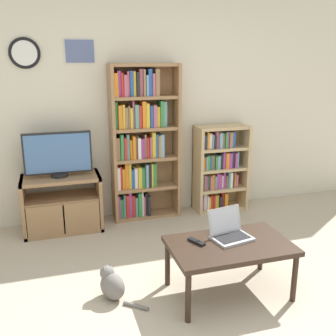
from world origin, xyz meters
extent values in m
cube|color=beige|center=(0.00, 2.41, 1.30)|extent=(6.83, 0.06, 2.60)
torus|color=black|center=(-1.24, 2.37, 1.89)|extent=(0.31, 0.03, 0.31)
cylinder|color=white|center=(-1.24, 2.37, 1.89)|extent=(0.26, 0.02, 0.26)
cube|color=silver|center=(-0.68, 2.37, 1.91)|extent=(0.33, 0.01, 0.26)
cube|color=slate|center=(-0.68, 2.37, 1.91)|extent=(0.30, 0.02, 0.23)
cube|color=#9E754C|center=(-1.38, 2.14, 0.31)|extent=(0.04, 0.44, 0.62)
cube|color=#9E754C|center=(-0.59, 2.14, 0.31)|extent=(0.04, 0.44, 0.62)
cube|color=#9E754C|center=(-0.98, 2.14, 0.60)|extent=(0.83, 0.44, 0.04)
cube|color=#9E754C|center=(-0.98, 2.14, 0.02)|extent=(0.83, 0.44, 0.04)
cube|color=#9E754C|center=(-0.98, 2.14, 0.37)|extent=(0.76, 0.40, 0.04)
cube|color=#9E754C|center=(-1.18, 1.93, 0.20)|extent=(0.37, 0.02, 0.33)
cube|color=#9E754C|center=(-0.79, 1.93, 0.20)|extent=(0.37, 0.02, 0.33)
cylinder|color=black|center=(-0.99, 2.14, 0.64)|extent=(0.18, 0.18, 0.04)
cube|color=black|center=(-0.99, 2.14, 0.88)|extent=(0.70, 0.05, 0.44)
cube|color=#4770A8|center=(-0.99, 2.11, 0.88)|extent=(0.67, 0.01, 0.41)
cube|color=#9E754C|center=(-0.39, 2.23, 0.90)|extent=(0.04, 0.26, 1.79)
cube|color=#9E754C|center=(0.36, 2.23, 0.90)|extent=(0.04, 0.26, 1.79)
cube|color=#9E754C|center=(-0.02, 2.35, 0.90)|extent=(0.78, 0.02, 1.79)
cube|color=#9E754C|center=(-0.02, 2.23, 0.02)|extent=(0.71, 0.22, 0.04)
cube|color=#9E754C|center=(-0.02, 2.23, 0.37)|extent=(0.71, 0.22, 0.04)
cube|color=#9E754C|center=(-0.02, 2.23, 0.72)|extent=(0.71, 0.22, 0.04)
cube|color=#9E754C|center=(-0.02, 2.23, 1.07)|extent=(0.71, 0.22, 0.04)
cube|color=#9E754C|center=(-0.02, 2.23, 1.42)|extent=(0.71, 0.22, 0.04)
cube|color=#9E754C|center=(-0.02, 2.23, 1.77)|extent=(0.71, 0.22, 0.04)
cube|color=#9E4293|center=(-0.35, 2.24, 0.17)|extent=(0.03, 0.18, 0.27)
cube|color=#388947|center=(-0.32, 2.25, 0.15)|extent=(0.04, 0.16, 0.23)
cube|color=#5B9389|center=(-0.29, 2.24, 0.18)|extent=(0.02, 0.18, 0.28)
cube|color=red|center=(-0.26, 2.24, 0.17)|extent=(0.04, 0.18, 0.28)
cube|color=#9E4293|center=(-0.22, 2.25, 0.19)|extent=(0.03, 0.16, 0.30)
cube|color=red|center=(-0.18, 2.24, 0.17)|extent=(0.04, 0.17, 0.26)
cube|color=#5B9389|center=(-0.15, 2.24, 0.15)|extent=(0.03, 0.18, 0.23)
cube|color=#388947|center=(-0.11, 2.24, 0.18)|extent=(0.04, 0.20, 0.29)
cube|color=white|center=(-0.08, 2.24, 0.19)|extent=(0.02, 0.18, 0.30)
cube|color=#B75B70|center=(-0.05, 2.24, 0.15)|extent=(0.02, 0.17, 0.24)
cube|color=#232328|center=(-0.03, 2.24, 0.17)|extent=(0.03, 0.17, 0.27)
cube|color=#232328|center=(0.00, 2.24, 0.16)|extent=(0.03, 0.20, 0.24)
cube|color=white|center=(-0.35, 2.24, 0.52)|extent=(0.03, 0.20, 0.26)
cube|color=red|center=(-0.32, 2.25, 0.52)|extent=(0.02, 0.16, 0.27)
cube|color=orange|center=(-0.29, 2.25, 0.51)|extent=(0.03, 0.16, 0.24)
cube|color=orange|center=(-0.25, 2.25, 0.54)|extent=(0.04, 0.16, 0.30)
cube|color=gold|center=(-0.21, 2.25, 0.54)|extent=(0.03, 0.16, 0.30)
cube|color=#2856A8|center=(-0.18, 2.25, 0.50)|extent=(0.03, 0.16, 0.22)
cube|color=white|center=(-0.15, 2.24, 0.51)|extent=(0.04, 0.17, 0.24)
cube|color=gold|center=(-0.10, 2.24, 0.51)|extent=(0.04, 0.19, 0.25)
cube|color=#388947|center=(-0.06, 2.24, 0.50)|extent=(0.04, 0.17, 0.24)
cube|color=#759EB7|center=(-0.02, 2.24, 0.52)|extent=(0.03, 0.20, 0.27)
cube|color=#232328|center=(0.01, 2.24, 0.53)|extent=(0.03, 0.18, 0.28)
cube|color=gold|center=(0.04, 2.24, 0.53)|extent=(0.02, 0.19, 0.28)
cube|color=#388947|center=(0.08, 2.25, 0.52)|extent=(0.04, 0.16, 0.27)
cube|color=#93704C|center=(-0.34, 2.24, 0.86)|extent=(0.04, 0.18, 0.25)
cube|color=#388947|center=(-0.30, 2.24, 0.88)|extent=(0.03, 0.19, 0.29)
cube|color=red|center=(-0.26, 2.24, 0.86)|extent=(0.03, 0.19, 0.25)
cube|color=#5B9389|center=(-0.23, 2.24, 0.88)|extent=(0.03, 0.17, 0.28)
cube|color=orange|center=(-0.20, 2.24, 0.85)|extent=(0.02, 0.17, 0.22)
cube|color=orange|center=(-0.16, 2.24, 0.87)|extent=(0.03, 0.20, 0.26)
cube|color=#93704C|center=(-0.14, 2.25, 0.86)|extent=(0.02, 0.16, 0.24)
cube|color=white|center=(-0.10, 2.24, 0.86)|extent=(0.04, 0.20, 0.24)
cube|color=#9E4293|center=(-0.07, 2.24, 0.85)|extent=(0.02, 0.20, 0.22)
cube|color=#9E4293|center=(-0.05, 2.25, 0.85)|extent=(0.02, 0.16, 0.23)
cube|color=#93704C|center=(-0.03, 2.25, 0.87)|extent=(0.02, 0.16, 0.27)
cube|color=red|center=(0.00, 2.24, 0.86)|extent=(0.03, 0.17, 0.24)
cube|color=#B75B70|center=(0.03, 2.24, 0.86)|extent=(0.02, 0.17, 0.24)
cube|color=gold|center=(0.07, 2.24, 0.89)|extent=(0.04, 0.18, 0.29)
cube|color=#2856A8|center=(0.11, 2.24, 0.87)|extent=(0.03, 0.19, 0.27)
cube|color=orange|center=(0.13, 2.24, 0.86)|extent=(0.02, 0.20, 0.25)
cube|color=#759EB7|center=(0.17, 2.24, 0.87)|extent=(0.04, 0.20, 0.26)
cube|color=#388947|center=(-0.35, 2.25, 1.24)|extent=(0.03, 0.16, 0.29)
cube|color=orange|center=(-0.31, 2.24, 1.22)|extent=(0.04, 0.19, 0.26)
cube|color=gold|center=(-0.27, 2.24, 1.22)|extent=(0.02, 0.19, 0.27)
cube|color=#93704C|center=(-0.24, 2.24, 1.21)|extent=(0.03, 0.18, 0.23)
cube|color=#93704C|center=(-0.21, 2.24, 1.22)|extent=(0.02, 0.18, 0.25)
cube|color=gold|center=(-0.18, 2.24, 1.20)|extent=(0.03, 0.18, 0.23)
cube|color=#B75B70|center=(-0.16, 2.24, 1.24)|extent=(0.02, 0.17, 0.30)
cube|color=#5B9389|center=(-0.12, 2.24, 1.22)|extent=(0.04, 0.20, 0.26)
cube|color=red|center=(-0.08, 2.24, 1.21)|extent=(0.03, 0.19, 0.25)
cube|color=orange|center=(-0.04, 2.24, 1.24)|extent=(0.04, 0.20, 0.30)
cube|color=gold|center=(0.00, 2.24, 1.23)|extent=(0.04, 0.20, 0.27)
cube|color=#2856A8|center=(0.04, 2.24, 1.21)|extent=(0.03, 0.19, 0.24)
cube|color=#B75B70|center=(0.08, 2.24, 1.21)|extent=(0.04, 0.20, 0.25)
cube|color=gold|center=(0.13, 2.24, 1.20)|extent=(0.04, 0.17, 0.23)
cube|color=#388947|center=(0.17, 2.24, 1.24)|extent=(0.03, 0.18, 0.29)
cube|color=#5B9389|center=(0.21, 2.25, 1.23)|extent=(0.04, 0.16, 0.29)
cube|color=orange|center=(-0.34, 2.24, 1.57)|extent=(0.04, 0.20, 0.25)
cube|color=#9E4293|center=(-0.30, 2.25, 1.58)|extent=(0.03, 0.16, 0.27)
cube|color=red|center=(-0.28, 2.24, 1.57)|extent=(0.02, 0.19, 0.25)
cube|color=#B75B70|center=(-0.24, 2.24, 1.56)|extent=(0.04, 0.20, 0.23)
cube|color=#B75B70|center=(-0.21, 2.25, 1.57)|extent=(0.02, 0.16, 0.27)
cube|color=#2856A8|center=(-0.17, 2.25, 1.58)|extent=(0.04, 0.16, 0.27)
cube|color=gold|center=(-0.14, 2.25, 1.57)|extent=(0.03, 0.16, 0.27)
cube|color=#232328|center=(-0.10, 2.24, 1.57)|extent=(0.03, 0.19, 0.26)
cube|color=#B75B70|center=(-0.06, 2.25, 1.59)|extent=(0.03, 0.16, 0.29)
cube|color=#93704C|center=(-0.03, 2.24, 1.58)|extent=(0.02, 0.20, 0.29)
cube|color=#759EB7|center=(0.00, 2.24, 1.55)|extent=(0.02, 0.19, 0.23)
cube|color=#2856A8|center=(0.03, 2.24, 1.59)|extent=(0.04, 0.18, 0.29)
cube|color=#B75B70|center=(0.07, 2.24, 1.56)|extent=(0.03, 0.20, 0.24)
cube|color=#93704C|center=(0.11, 2.24, 1.59)|extent=(0.04, 0.20, 0.29)
cube|color=tan|center=(0.63, 2.21, 0.53)|extent=(0.04, 0.30, 1.06)
cube|color=tan|center=(1.24, 2.21, 0.53)|extent=(0.04, 0.30, 1.06)
cube|color=tan|center=(0.93, 2.35, 0.53)|extent=(0.65, 0.02, 1.06)
cube|color=tan|center=(0.93, 2.21, 0.02)|extent=(0.58, 0.27, 0.04)
cube|color=tan|center=(0.93, 2.21, 0.27)|extent=(0.58, 0.27, 0.04)
cube|color=tan|center=(0.93, 2.21, 0.53)|extent=(0.58, 0.27, 0.04)
cube|color=tan|center=(0.93, 2.21, 0.79)|extent=(0.58, 0.27, 0.04)
cube|color=tan|center=(0.93, 2.21, 1.04)|extent=(0.58, 0.27, 0.04)
cube|color=#9E4293|center=(0.67, 2.22, 0.11)|extent=(0.03, 0.22, 0.16)
cube|color=white|center=(0.71, 2.23, 0.14)|extent=(0.04, 0.20, 0.21)
cube|color=white|center=(0.74, 2.22, 0.13)|extent=(0.02, 0.23, 0.18)
cube|color=gold|center=(0.76, 2.22, 0.12)|extent=(0.03, 0.21, 0.16)
cube|color=red|center=(0.80, 2.23, 0.13)|extent=(0.03, 0.19, 0.18)
cube|color=red|center=(0.83, 2.22, 0.12)|extent=(0.03, 0.20, 0.17)
cube|color=gold|center=(0.86, 2.22, 0.12)|extent=(0.04, 0.20, 0.17)
cube|color=#232328|center=(0.91, 2.21, 0.12)|extent=(0.03, 0.24, 0.16)
cube|color=red|center=(0.94, 2.22, 0.13)|extent=(0.02, 0.20, 0.19)
cube|color=orange|center=(0.98, 2.22, 0.13)|extent=(0.04, 0.23, 0.19)
cube|color=#232328|center=(0.66, 2.22, 0.39)|extent=(0.03, 0.23, 0.20)
cube|color=#93704C|center=(0.69, 2.22, 0.39)|extent=(0.02, 0.22, 0.19)
cube|color=#9E4293|center=(0.72, 2.22, 0.38)|extent=(0.02, 0.20, 0.18)
cube|color=#388947|center=(0.74, 2.23, 0.38)|extent=(0.02, 0.19, 0.17)
cube|color=#B75B70|center=(0.77, 2.21, 0.38)|extent=(0.03, 0.24, 0.18)
cube|color=orange|center=(0.80, 2.22, 0.39)|extent=(0.03, 0.22, 0.19)
cube|color=#5B9389|center=(0.83, 2.21, 0.38)|extent=(0.02, 0.24, 0.17)
cube|color=#9E4293|center=(0.86, 2.22, 0.39)|extent=(0.03, 0.22, 0.20)
cube|color=#9E4293|center=(0.89, 2.22, 0.38)|extent=(0.04, 0.21, 0.18)
cube|color=white|center=(0.93, 2.23, 0.37)|extent=(0.02, 0.19, 0.16)
cube|color=#9E4293|center=(0.96, 2.23, 0.39)|extent=(0.03, 0.19, 0.21)
cube|color=#93704C|center=(0.99, 2.23, 0.37)|extent=(0.02, 0.20, 0.16)
cube|color=#5B9389|center=(1.01, 2.22, 0.40)|extent=(0.02, 0.23, 0.21)
cube|color=white|center=(1.04, 2.22, 0.39)|extent=(0.03, 0.23, 0.20)
cube|color=#232328|center=(1.07, 2.22, 0.39)|extent=(0.02, 0.21, 0.20)
cube|color=orange|center=(1.10, 2.23, 0.38)|extent=(0.02, 0.19, 0.18)
cube|color=#B75B70|center=(1.12, 2.23, 0.37)|extent=(0.03, 0.20, 0.16)
cube|color=orange|center=(0.67, 2.22, 0.63)|extent=(0.04, 0.22, 0.16)
cube|color=#759EB7|center=(0.70, 2.22, 0.63)|extent=(0.02, 0.23, 0.16)
cube|color=#388947|center=(0.73, 2.22, 0.64)|extent=(0.03, 0.23, 0.18)
cube|color=#2856A8|center=(0.76, 2.22, 0.63)|extent=(0.02, 0.23, 0.17)
cube|color=#93704C|center=(0.79, 2.23, 0.63)|extent=(0.04, 0.20, 0.17)
cube|color=#388947|center=(0.83, 2.22, 0.63)|extent=(0.03, 0.23, 0.16)
cube|color=#759EB7|center=(0.86, 2.22, 0.63)|extent=(0.03, 0.23, 0.17)
cube|color=#232328|center=(0.90, 2.22, 0.64)|extent=(0.03, 0.23, 0.19)
cube|color=#9E4293|center=(0.93, 2.22, 0.65)|extent=(0.03, 0.22, 0.21)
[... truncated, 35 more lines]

